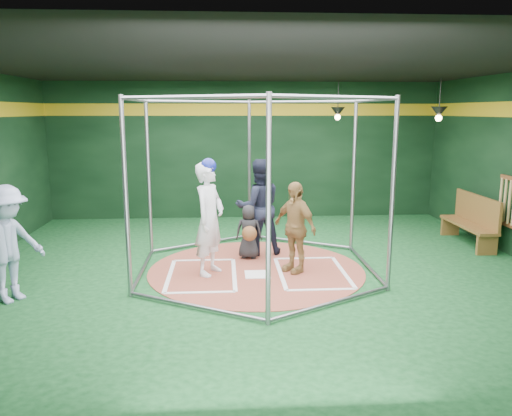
{
  "coord_description": "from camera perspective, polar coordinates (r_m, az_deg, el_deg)",
  "views": [
    {
      "loc": [
        -0.56,
        -8.44,
        2.77
      ],
      "look_at": [
        0.0,
        0.1,
        1.1
      ],
      "focal_mm": 35.0,
      "sensor_mm": 36.0,
      "label": 1
    }
  ],
  "objects": [
    {
      "name": "room_shell",
      "position": [
        8.53,
        0.04,
        4.2
      ],
      "size": [
        10.1,
        9.1,
        3.53
      ],
      "color": "#0D3A17",
      "rests_on": "ground"
    },
    {
      "name": "clay_disc",
      "position": [
        8.9,
        0.04,
        -7.05
      ],
      "size": [
        3.8,
        3.8,
        0.01
      ],
      "primitive_type": "cylinder",
      "color": "#9A4938",
      "rests_on": "ground"
    },
    {
      "name": "home_plate",
      "position": [
        8.61,
        0.18,
        -7.6
      ],
      "size": [
        0.43,
        0.43,
        0.01
      ],
      "primitive_type": "cube",
      "color": "white",
      "rests_on": "clay_disc"
    },
    {
      "name": "batter_box_left",
      "position": [
        8.65,
        -6.19,
        -7.59
      ],
      "size": [
        1.17,
        1.77,
        0.01
      ],
      "color": "white",
      "rests_on": "clay_disc"
    },
    {
      "name": "batter_box_right",
      "position": [
        8.77,
        6.41,
        -7.32
      ],
      "size": [
        1.17,
        1.77,
        0.01
      ],
      "color": "white",
      "rests_on": "clay_disc"
    },
    {
      "name": "batting_cage",
      "position": [
        8.55,
        0.04,
        2.5
      ],
      "size": [
        4.05,
        4.67,
        3.0
      ],
      "color": "gray",
      "rests_on": "ground"
    },
    {
      "name": "pendant_lamp_near",
      "position": [
        12.35,
        9.32,
        10.77
      ],
      "size": [
        0.34,
        0.34,
        0.9
      ],
      "color": "black",
      "rests_on": "room_shell"
    },
    {
      "name": "pendant_lamp_far",
      "position": [
        11.39,
        20.18,
        10.23
      ],
      "size": [
        0.34,
        0.34,
        0.9
      ],
      "color": "black",
      "rests_on": "room_shell"
    },
    {
      "name": "batter_figure",
      "position": [
        8.46,
        -5.35,
        -1.1
      ],
      "size": [
        0.72,
        0.83,
        1.99
      ],
      "color": "silver",
      "rests_on": "clay_disc"
    },
    {
      "name": "visitor_leopard",
      "position": [
        8.62,
        4.44,
        -2.18
      ],
      "size": [
        0.87,
        0.97,
        1.58
      ],
      "primitive_type": "imported",
      "rotation": [
        0.0,
        0.0,
        -0.91
      ],
      "color": "tan",
      "rests_on": "clay_disc"
    },
    {
      "name": "catcher_figure",
      "position": [
        9.41,
        -0.83,
        -2.73
      ],
      "size": [
        0.55,
        0.59,
        1.03
      ],
      "color": "black",
      "rests_on": "clay_disc"
    },
    {
      "name": "umpire",
      "position": [
        9.65,
        0.3,
        0.12
      ],
      "size": [
        1.0,
        0.84,
        1.86
      ],
      "primitive_type": "imported",
      "rotation": [
        0.0,
        0.0,
        3.3
      ],
      "color": "black",
      "rests_on": "clay_disc"
    },
    {
      "name": "bystander_blue",
      "position": [
        8.12,
        -26.52,
        -3.71
      ],
      "size": [
        1.16,
        1.29,
        1.73
      ],
      "primitive_type": "imported",
      "rotation": [
        0.0,
        0.0,
        0.98
      ],
      "color": "#99A8CB",
      "rests_on": "ground"
    },
    {
      "name": "dugout_bench",
      "position": [
        11.39,
        23.47,
        -1.2
      ],
      "size": [
        0.42,
        1.8,
        1.05
      ],
      "color": "brown",
      "rests_on": "ground"
    }
  ]
}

